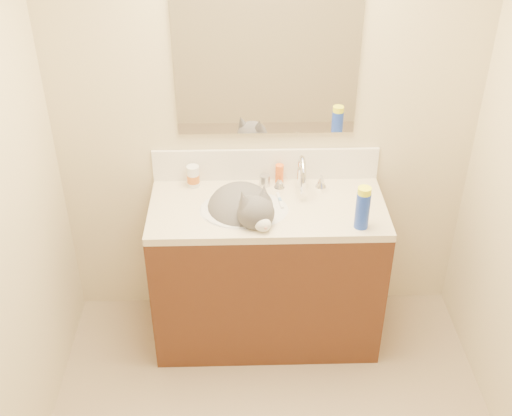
{
  "coord_description": "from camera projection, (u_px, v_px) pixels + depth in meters",
  "views": [
    {
      "loc": [
        -0.13,
        -1.74,
        2.64
      ],
      "look_at": [
        -0.06,
        0.92,
        0.88
      ],
      "focal_mm": 45.0,
      "sensor_mm": 36.0,
      "label": 1
    }
  ],
  "objects": [
    {
      "name": "vanity_cabinet",
      "position": [
        267.0,
        275.0,
        3.49
      ],
      "size": [
        1.2,
        0.55,
        0.82
      ],
      "primitive_type": "cube",
      "color": "#462313",
      "rests_on": "ground"
    },
    {
      "name": "pill_label",
      "position": [
        193.0,
        178.0,
        3.38
      ],
      "size": [
        0.08,
        0.08,
        0.04
      ],
      "primitive_type": "cylinder",
      "rotation": [
        0.0,
        0.0,
        0.31
      ],
      "color": "#CA6821",
      "rests_on": "pill_bottle"
    },
    {
      "name": "amber_bottle",
      "position": [
        279.0,
        174.0,
        3.4
      ],
      "size": [
        0.05,
        0.05,
        0.11
      ],
      "primitive_type": "cylinder",
      "rotation": [
        0.0,
        0.0,
        0.17
      ],
      "color": "orange",
      "rests_on": "counter_slab"
    },
    {
      "name": "spray_can",
      "position": [
        362.0,
        210.0,
        3.04
      ],
      "size": [
        0.07,
        0.07,
        0.19
      ],
      "primitive_type": "cylinder",
      "rotation": [
        0.0,
        0.0,
        -0.1
      ],
      "color": "#1B3BC0",
      "rests_on": "counter_slab"
    },
    {
      "name": "cat",
      "position": [
        244.0,
        211.0,
        3.23
      ],
      "size": [
        0.49,
        0.52,
        0.35
      ],
      "rotation": [
        0.0,
        0.0,
        0.43
      ],
      "color": "#4C494C",
      "rests_on": "basin"
    },
    {
      "name": "mirror",
      "position": [
        267.0,
        58.0,
        3.09
      ],
      "size": [
        0.9,
        0.02,
        0.8
      ],
      "primitive_type": "cube",
      "color": "white",
      "rests_on": "room_shell"
    },
    {
      "name": "toothbrush",
      "position": [
        280.0,
        200.0,
        3.28
      ],
      "size": [
        0.03,
        0.14,
        0.01
      ],
      "primitive_type": "cube",
      "rotation": [
        0.0,
        0.0,
        0.12
      ],
      "color": "silver",
      "rests_on": "counter_slab"
    },
    {
      "name": "basin",
      "position": [
        244.0,
        221.0,
        3.25
      ],
      "size": [
        0.45,
        0.36,
        0.14
      ],
      "primitive_type": "ellipsoid",
      "color": "white",
      "rests_on": "vanity_cabinet"
    },
    {
      "name": "silver_jar",
      "position": [
        265.0,
        180.0,
        3.39
      ],
      "size": [
        0.06,
        0.06,
        0.06
      ],
      "primitive_type": "cylinder",
      "rotation": [
        0.0,
        0.0,
        0.04
      ],
      "color": "#B7B7BC",
      "rests_on": "counter_slab"
    },
    {
      "name": "counter_slab",
      "position": [
        268.0,
        209.0,
        3.25
      ],
      "size": [
        1.2,
        0.55,
        0.04
      ],
      "primitive_type": "cube",
      "color": "beige",
      "rests_on": "vanity_cabinet"
    },
    {
      "name": "backsplash",
      "position": [
        266.0,
        165.0,
        3.41
      ],
      "size": [
        1.2,
        0.02,
        0.18
      ],
      "primitive_type": "cube",
      "color": "white",
      "rests_on": "counter_slab"
    },
    {
      "name": "pill_bottle",
      "position": [
        193.0,
        176.0,
        3.37
      ],
      "size": [
        0.08,
        0.08,
        0.12
      ],
      "primitive_type": "cylinder",
      "rotation": [
        0.0,
        0.0,
        0.31
      ],
      "color": "silver",
      "rests_on": "counter_slab"
    },
    {
      "name": "room_shell",
      "position": [
        282.0,
        209.0,
        2.08
      ],
      "size": [
        2.24,
        2.54,
        2.52
      ],
      "color": "beige",
      "rests_on": "ground"
    },
    {
      "name": "spray_cap",
      "position": [
        364.0,
        191.0,
        2.98
      ],
      "size": [
        0.07,
        0.07,
        0.04
      ],
      "primitive_type": "cylinder",
      "rotation": [
        0.0,
        0.0,
        -0.1
      ],
      "color": "#F7FF1A",
      "rests_on": "spray_can"
    },
    {
      "name": "faucet",
      "position": [
        301.0,
        177.0,
        3.31
      ],
      "size": [
        0.28,
        0.2,
        0.21
      ],
      "color": "silver",
      "rests_on": "counter_slab"
    },
    {
      "name": "toothbrush_head",
      "position": [
        280.0,
        200.0,
        3.28
      ],
      "size": [
        0.02,
        0.03,
        0.01
      ],
      "primitive_type": "cube",
      "rotation": [
        0.0,
        0.0,
        0.12
      ],
      "color": "#6190CF",
      "rests_on": "counter_slab"
    }
  ]
}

